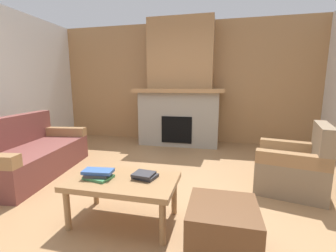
{
  "coord_description": "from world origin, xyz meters",
  "views": [
    {
      "loc": [
        0.87,
        -2.37,
        1.28
      ],
      "look_at": [
        0.07,
        1.13,
        0.65
      ],
      "focal_mm": 24.31,
      "sensor_mm": 36.0,
      "label": 1
    }
  ],
  "objects": [
    {
      "name": "ground",
      "position": [
        0.0,
        0.0,
        0.0
      ],
      "size": [
        9.0,
        9.0,
        0.0
      ],
      "primitive_type": "plane",
      "color": "#9E754C"
    },
    {
      "name": "couch",
      "position": [
        -1.83,
        0.3,
        0.29
      ],
      "size": [
        1.08,
        1.9,
        0.85
      ],
      "color": "brown",
      "rests_on": "ground"
    },
    {
      "name": "armchair",
      "position": [
        1.8,
        0.6,
        0.29
      ],
      "size": [
        0.92,
        0.92,
        0.85
      ],
      "color": "#847056",
      "rests_on": "ground"
    },
    {
      "name": "coffee_table",
      "position": [
        0.01,
        -0.51,
        0.38
      ],
      "size": [
        1.0,
        0.6,
        0.43
      ],
      "color": "#997047",
      "rests_on": "ground"
    },
    {
      "name": "book_stack_near_edge",
      "position": [
        -0.22,
        -0.55,
        0.47
      ],
      "size": [
        0.29,
        0.22,
        0.08
      ],
      "color": "#3D7F4C",
      "rests_on": "coffee_table"
    },
    {
      "name": "fireplace",
      "position": [
        0.0,
        2.62,
        1.16
      ],
      "size": [
        1.9,
        0.82,
        2.7
      ],
      "color": "gray",
      "rests_on": "ground"
    },
    {
      "name": "book_stack_center",
      "position": [
        0.2,
        -0.44,
        0.46
      ],
      "size": [
        0.24,
        0.22,
        0.05
      ],
      "color": "#2D2D33",
      "rests_on": "coffee_table"
    },
    {
      "name": "ottoman",
      "position": [
        0.92,
        -0.74,
        0.2
      ],
      "size": [
        0.52,
        0.52,
        0.4
      ],
      "primitive_type": "cube",
      "color": "brown",
      "rests_on": "ground"
    },
    {
      "name": "wall_back_wood_panel",
      "position": [
        0.0,
        3.0,
        1.35
      ],
      "size": [
        6.0,
        0.12,
        2.7
      ],
      "primitive_type": "cube",
      "color": "#A87A4C",
      "rests_on": "ground"
    }
  ]
}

